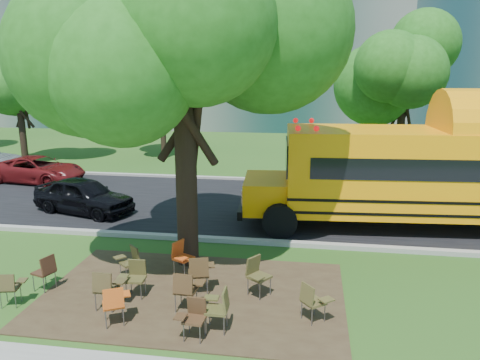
% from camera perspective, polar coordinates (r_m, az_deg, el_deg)
% --- Properties ---
extents(ground, '(160.00, 160.00, 0.00)m').
position_cam_1_polar(ground, '(12.08, -9.81, -12.23)').
color(ground, '#224A17').
rests_on(ground, ground).
extents(dirt_patch, '(7.00, 4.50, 0.03)m').
position_cam_1_polar(dirt_patch, '(11.38, -5.71, -13.70)').
color(dirt_patch, '#382819').
rests_on(dirt_patch, ground).
extents(asphalt_road, '(80.00, 8.00, 0.04)m').
position_cam_1_polar(asphalt_road, '(18.41, -2.94, -2.90)').
color(asphalt_road, black).
rests_on(asphalt_road, ground).
extents(kerb_near, '(80.00, 0.25, 0.14)m').
position_cam_1_polar(kerb_near, '(14.70, -6.11, -7.04)').
color(kerb_near, gray).
rests_on(kerb_near, ground).
extents(kerb_far, '(80.00, 0.25, 0.14)m').
position_cam_1_polar(kerb_far, '(22.29, -0.81, 0.16)').
color(kerb_far, gray).
rests_on(kerb_far, ground).
extents(building_main, '(38.00, 16.00, 22.00)m').
position_cam_1_polar(building_main, '(48.08, -5.61, 20.34)').
color(building_main, slate).
rests_on(building_main, ground).
extents(bg_tree_0, '(5.20, 5.20, 7.18)m').
position_cam_1_polar(bg_tree_0, '(28.05, -25.55, 10.90)').
color(bg_tree_0, black).
rests_on(bg_tree_0, ground).
extents(bg_tree_2, '(4.80, 4.80, 6.62)m').
position_cam_1_polar(bg_tree_2, '(27.68, -9.55, 11.24)').
color(bg_tree_2, black).
rests_on(bg_tree_2, ground).
extents(bg_tree_3, '(5.60, 5.60, 7.84)m').
position_cam_1_polar(bg_tree_3, '(24.68, 19.47, 12.33)').
color(bg_tree_3, black).
rests_on(bg_tree_3, ground).
extents(main_tree, '(7.08, 7.08, 9.65)m').
position_cam_1_polar(main_tree, '(12.03, -7.06, 17.62)').
color(main_tree, black).
rests_on(main_tree, ground).
extents(school_bus, '(13.67, 3.95, 3.30)m').
position_cam_1_polar(school_bus, '(16.85, 26.33, 0.79)').
color(school_bus, '#FF9808').
rests_on(school_bus, ground).
extents(chair_0, '(0.55, 0.57, 0.81)m').
position_cam_1_polar(chair_0, '(11.81, -26.27, -11.46)').
color(chair_0, '#463C1E').
rests_on(chair_0, ground).
extents(chair_1, '(0.62, 0.55, 0.94)m').
position_cam_1_polar(chair_1, '(10.83, -15.98, -12.32)').
color(chair_1, '#44391D').
rests_on(chair_1, ground).
extents(chair_2, '(0.60, 0.72, 0.89)m').
position_cam_1_polar(chair_2, '(10.22, -15.03, -14.11)').
color(chair_2, '#C64F15').
rests_on(chair_2, ground).
extents(chair_3, '(0.58, 0.54, 0.88)m').
position_cam_1_polar(chair_3, '(11.31, -12.69, -11.21)').
color(chair_3, '#49441F').
rests_on(chair_3, ground).
extents(chair_4, '(0.63, 0.55, 0.94)m').
position_cam_1_polar(chair_4, '(10.44, -6.57, -12.88)').
color(chair_4, '#462F19').
rests_on(chair_4, ground).
extents(chair_5, '(0.57, 0.49, 0.84)m').
position_cam_1_polar(chair_5, '(9.54, -5.66, -16.00)').
color(chair_5, '#432B18').
rests_on(chair_5, ground).
extents(chair_6, '(0.55, 0.60, 0.92)m').
position_cam_1_polar(chair_6, '(9.72, -2.53, -15.02)').
color(chair_6, '#4A4720').
rests_on(chair_6, ground).
extents(chair_7, '(0.74, 0.59, 0.87)m').
position_cam_1_polar(chair_7, '(10.11, 8.83, -14.15)').
color(chair_7, brown).
rests_on(chair_7, ground).
extents(chair_8, '(0.54, 0.69, 0.89)m').
position_cam_1_polar(chair_8, '(12.24, -22.59, -9.95)').
color(chair_8, '#3F2316').
rests_on(chair_8, ground).
extents(chair_9, '(0.73, 0.58, 0.85)m').
position_cam_1_polar(chair_9, '(12.24, -13.23, -9.36)').
color(chair_9, '#453E1E').
rests_on(chair_9, ground).
extents(chair_10, '(0.59, 0.75, 0.91)m').
position_cam_1_polar(chair_10, '(12.17, -7.18, -9.03)').
color(chair_10, '#C94815').
rests_on(chair_10, ground).
extents(chair_11, '(0.66, 0.72, 0.97)m').
position_cam_1_polar(chair_11, '(11.14, -4.92, -10.97)').
color(chair_11, '#473219').
rests_on(chair_11, ground).
extents(chair_12, '(0.64, 0.81, 0.95)m').
position_cam_1_polar(chair_12, '(11.05, 2.04, -11.22)').
color(chair_12, '#4B4320').
rests_on(chair_12, ground).
extents(black_car, '(4.14, 2.56, 1.32)m').
position_cam_1_polar(black_car, '(18.06, -18.51, -1.82)').
color(black_car, black).
rests_on(black_car, ground).
extents(bg_car_red, '(4.64, 2.62, 1.22)m').
position_cam_1_polar(bg_car_red, '(23.66, -23.39, 1.17)').
color(bg_car_red, '#580F11').
rests_on(bg_car_red, ground).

